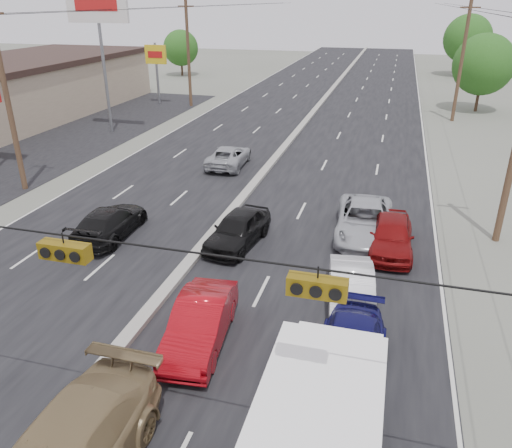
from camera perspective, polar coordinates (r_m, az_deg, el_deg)
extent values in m
plane|color=#606356|center=(14.49, -22.75, -21.59)|extent=(200.00, 200.00, 0.00)
cube|color=black|center=(39.41, 4.12, 9.67)|extent=(20.00, 160.00, 0.02)
cube|color=gray|center=(39.39, 4.13, 9.81)|extent=(0.50, 160.00, 0.20)
cube|color=black|center=(41.79, -21.19, 8.95)|extent=(10.00, 42.00, 0.02)
cylinder|color=#422D1E|center=(30.40, -26.52, 12.49)|extent=(0.30, 0.30, 10.00)
cylinder|color=#422D1E|center=(51.66, -7.73, 18.66)|extent=(0.30, 0.30, 10.00)
cube|color=#422D1E|center=(51.42, -8.02, 23.43)|extent=(1.60, 0.12, 0.12)
cylinder|color=#422D1E|center=(47.92, 22.42, 16.71)|extent=(0.30, 0.30, 10.00)
cube|color=#422D1E|center=(47.66, 23.30, 21.79)|extent=(1.60, 0.12, 0.12)
cube|color=#72590C|center=(10.52, -20.99, -2.90)|extent=(1.05, 0.30, 0.35)
cube|color=#72590C|center=(8.72, 7.01, -7.14)|extent=(1.05, 0.30, 0.35)
cylinder|color=slate|center=(41.88, -17.03, 17.26)|extent=(0.24, 0.24, 11.00)
cube|color=silver|center=(41.65, -17.76, 22.77)|extent=(5.00, 0.25, 2.50)
cylinder|color=slate|center=(53.33, -11.23, 16.44)|extent=(0.24, 0.24, 6.00)
cube|color=gold|center=(53.12, -11.40, 18.47)|extent=(2.20, 0.25, 1.80)
cylinder|color=#382619|center=(74.08, -8.46, 17.25)|extent=(0.28, 0.28, 2.16)
sphere|color=#215115|center=(73.81, -8.59, 19.28)|extent=(4.80, 4.80, 4.80)
cylinder|color=#382619|center=(53.65, 23.99, 13.02)|extent=(0.28, 0.28, 2.52)
sphere|color=#215115|center=(53.23, 24.57, 16.24)|extent=(5.60, 5.60, 5.60)
cylinder|color=#382619|center=(78.33, 22.60, 16.38)|extent=(0.28, 0.28, 2.88)
sphere|color=#215115|center=(78.02, 23.04, 18.92)|extent=(6.40, 6.40, 6.40)
cube|color=white|center=(13.42, 8.84, -17.09)|extent=(2.23, 1.76, 1.67)
cylinder|color=black|center=(13.84, 4.28, -19.42)|extent=(0.28, 0.83, 0.83)
cylinder|color=black|center=(13.73, 12.79, -20.54)|extent=(0.28, 0.83, 0.83)
imported|color=#9B0911|center=(15.95, -6.41, -11.22)|extent=(2.01, 4.59, 1.47)
imported|color=black|center=(21.86, -2.09, -0.62)|extent=(2.31, 4.56, 1.49)
imported|color=silver|center=(17.73, 10.84, -7.63)|extent=(2.08, 4.49, 1.42)
imported|color=#AEB0B6|center=(23.16, 12.32, 0.35)|extent=(2.87, 5.65, 1.53)
imported|color=#100F4E|center=(14.95, 10.71, -14.57)|extent=(1.96, 4.75, 1.38)
imported|color=maroon|center=(22.05, 15.20, -1.25)|extent=(1.87, 4.50, 1.52)
imported|color=black|center=(23.60, -16.39, 0.17)|extent=(2.16, 4.86, 1.39)
imported|color=#9C9FA3|center=(32.58, -3.13, 7.72)|extent=(2.37, 4.79, 1.31)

